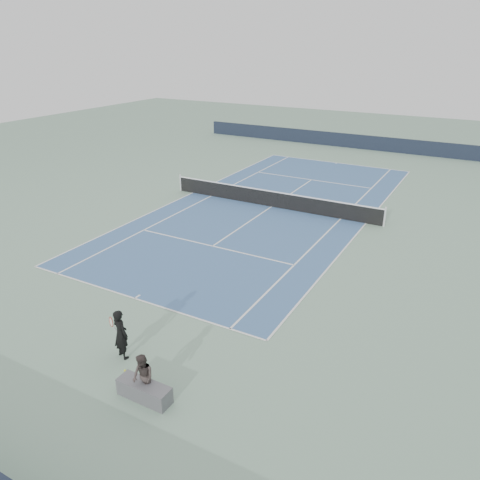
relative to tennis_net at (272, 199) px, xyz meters
The scene contains 7 objects.
ground 0.50m from the tennis_net, ahead, with size 80.00×80.00×0.00m, color gray.
court_surface 0.50m from the tennis_net, ahead, with size 10.97×23.77×0.01m, color #3D6091.
tennis_net is the anchor object (origin of this frame).
windscreen_far 17.89m from the tennis_net, 90.00° to the left, with size 30.00×0.25×1.20m, color black.
tennis_player 14.85m from the tennis_net, 82.30° to the right, with size 0.81×0.59×1.63m.
tennis_ball 15.45m from the tennis_net, 80.61° to the right, with size 0.07×0.07×0.07m, color yellow.
spectator_bench 16.26m from the tennis_net, 76.67° to the right, with size 1.62×1.03×1.37m.
Camera 1 is at (10.78, -23.22, 8.91)m, focal length 35.00 mm.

